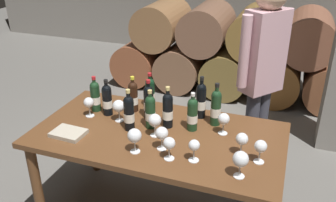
% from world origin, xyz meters
% --- Properties ---
extents(barrel_stack, '(3.12, 0.90, 1.15)m').
position_xyz_m(barrel_stack, '(0.00, 2.60, 0.54)').
color(barrel_stack, brown).
rests_on(barrel_stack, ground_plane).
extents(dining_table, '(1.70, 0.90, 0.76)m').
position_xyz_m(dining_table, '(0.00, 0.00, 0.67)').
color(dining_table, brown).
rests_on(dining_table, ground_plane).
extents(wine_bottle_0, '(0.07, 0.07, 0.28)m').
position_xyz_m(wine_bottle_0, '(-0.08, 0.05, 0.88)').
color(wine_bottle_0, '#19381E').
rests_on(wine_bottle_0, dining_table).
extents(wine_bottle_1, '(0.07, 0.07, 0.28)m').
position_xyz_m(wine_bottle_1, '(-0.30, 0.25, 0.88)').
color(wine_bottle_1, black).
rests_on(wine_bottle_1, dining_table).
extents(wine_bottle_2, '(0.07, 0.07, 0.30)m').
position_xyz_m(wine_bottle_2, '(0.03, 0.10, 0.89)').
color(wine_bottle_2, black).
rests_on(wine_bottle_2, dining_table).
extents(wine_bottle_3, '(0.07, 0.07, 0.28)m').
position_xyz_m(wine_bottle_3, '(-0.45, 0.13, 0.88)').
color(wine_bottle_3, black).
rests_on(wine_bottle_3, dining_table).
extents(wine_bottle_4, '(0.07, 0.07, 0.28)m').
position_xyz_m(wine_bottle_4, '(-0.57, 0.15, 0.88)').
color(wine_bottle_4, '#19381E').
rests_on(wine_bottle_4, dining_table).
extents(wine_bottle_5, '(0.07, 0.07, 0.32)m').
position_xyz_m(wine_bottle_5, '(0.34, 0.25, 0.90)').
color(wine_bottle_5, '#19381E').
rests_on(wine_bottle_5, dining_table).
extents(wine_bottle_6, '(0.07, 0.07, 0.29)m').
position_xyz_m(wine_bottle_6, '(-0.20, 0.34, 0.88)').
color(wine_bottle_6, black).
rests_on(wine_bottle_6, dining_table).
extents(wine_bottle_7, '(0.07, 0.07, 0.32)m').
position_xyz_m(wine_bottle_7, '(0.21, 0.32, 0.90)').
color(wine_bottle_7, black).
rests_on(wine_bottle_7, dining_table).
extents(wine_bottle_8, '(0.07, 0.07, 0.30)m').
position_xyz_m(wine_bottle_8, '(-0.14, 0.18, 0.89)').
color(wine_bottle_8, black).
rests_on(wine_bottle_8, dining_table).
extents(wine_bottle_9, '(0.07, 0.07, 0.30)m').
position_xyz_m(wine_bottle_9, '(-0.20, -0.02, 0.89)').
color(wine_bottle_9, black).
rests_on(wine_bottle_9, dining_table).
extents(wine_bottle_10, '(0.07, 0.07, 0.28)m').
position_xyz_m(wine_bottle_10, '(0.21, 0.12, 0.88)').
color(wine_bottle_10, '#19381E').
rests_on(wine_bottle_10, dining_table).
extents(wine_glass_0, '(0.09, 0.09, 0.16)m').
position_xyz_m(wine_glass_0, '(0.61, -0.30, 0.88)').
color(wine_glass_0, white).
rests_on(wine_glass_0, dining_table).
extents(wine_glass_1, '(0.08, 0.08, 0.15)m').
position_xyz_m(wine_glass_1, '(0.69, -0.12, 0.87)').
color(wine_glass_1, white).
rests_on(wine_glass_1, dining_table).
extents(wine_glass_2, '(0.07, 0.07, 0.14)m').
position_xyz_m(wine_glass_2, '(0.32, -0.24, 0.86)').
color(wine_glass_2, white).
rests_on(wine_glass_2, dining_table).
extents(wine_glass_3, '(0.07, 0.07, 0.15)m').
position_xyz_m(wine_glass_3, '(0.18, -0.27, 0.87)').
color(wine_glass_3, white).
rests_on(wine_glass_3, dining_table).
extents(wine_glass_4, '(0.08, 0.08, 0.16)m').
position_xyz_m(wine_glass_4, '(0.10, -0.18, 0.87)').
color(wine_glass_4, white).
rests_on(wine_glass_4, dining_table).
extents(wine_glass_5, '(0.08, 0.08, 0.15)m').
position_xyz_m(wine_glass_5, '(-0.57, 0.05, 0.87)').
color(wine_glass_5, white).
rests_on(wine_glass_5, dining_table).
extents(wine_glass_6, '(0.09, 0.09, 0.16)m').
position_xyz_m(wine_glass_6, '(-0.01, -0.04, 0.87)').
color(wine_glass_6, white).
rests_on(wine_glass_6, dining_table).
extents(wine_glass_7, '(0.09, 0.09, 0.16)m').
position_xyz_m(wine_glass_7, '(-0.33, 0.06, 0.87)').
color(wine_glass_7, white).
rests_on(wine_glass_7, dining_table).
extents(wine_glass_8, '(0.08, 0.08, 0.15)m').
position_xyz_m(wine_glass_8, '(0.42, 0.14, 0.87)').
color(wine_glass_8, white).
rests_on(wine_glass_8, dining_table).
extents(wine_glass_9, '(0.08, 0.08, 0.15)m').
position_xyz_m(wine_glass_9, '(0.58, -0.07, 0.87)').
color(wine_glass_9, white).
rests_on(wine_glass_9, dining_table).
extents(wine_glass_10, '(0.09, 0.09, 0.16)m').
position_xyz_m(wine_glass_10, '(-0.05, -0.27, 0.87)').
color(wine_glass_10, white).
rests_on(wine_glass_10, dining_table).
extents(tasting_notebook, '(0.23, 0.17, 0.03)m').
position_xyz_m(tasting_notebook, '(-0.56, -0.23, 0.77)').
color(tasting_notebook, '#B2A893').
rests_on(tasting_notebook, dining_table).
extents(sommelier_presenting, '(0.34, 0.41, 1.72)m').
position_xyz_m(sommelier_presenting, '(0.58, 0.75, 1.04)').
color(sommelier_presenting, '#383842').
rests_on(sommelier_presenting, ground_plane).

